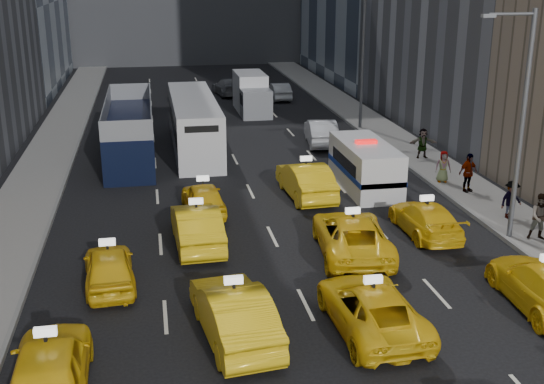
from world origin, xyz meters
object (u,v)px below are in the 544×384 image
Objects in this scene: city_bus at (194,124)px; box_truck at (252,94)px; nypd_van at (365,167)px; double_decker at (130,129)px.

city_bus is 11.46m from box_truck.
double_decker is at bearing 140.59° from nypd_van.
double_decker reaches higher than city_bus.
box_truck is at bearing 93.19° from nypd_van.
city_bus reaches higher than box_truck.
double_decker reaches higher than nypd_van.
city_bus reaches higher than nypd_van.
nypd_van is 0.48× the size of city_bus.
city_bus is (-7.70, 9.32, 0.43)m from nypd_van.
box_truck is (5.05, 10.28, -0.14)m from city_bus.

